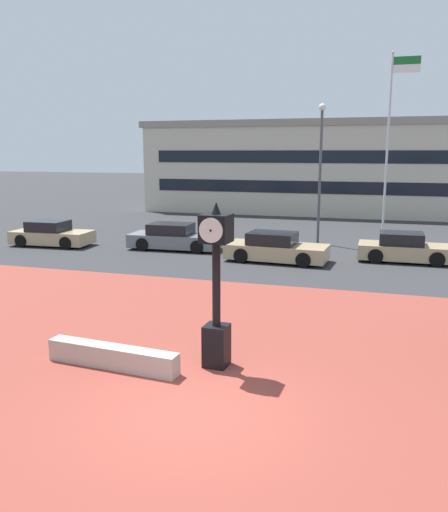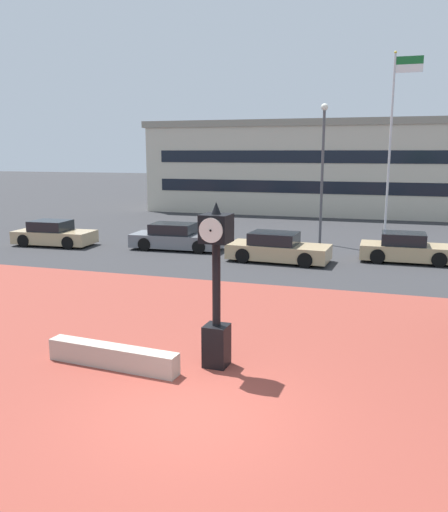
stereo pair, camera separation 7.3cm
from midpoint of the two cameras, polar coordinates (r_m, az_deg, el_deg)
The scene contains 11 objects.
ground_plane at distance 10.22m, azimuth -3.53°, elevation -16.57°, with size 200.00×200.00×0.00m, color #2D2D30.
plaza_brick_paving at distance 12.71m, azimuth 1.09°, elevation -10.76°, with size 44.00×13.77×0.01m, color brown.
planter_wall at distance 12.27m, azimuth -12.17°, elevation -10.62°, with size 3.20×0.40×0.50m, color #ADA393.
street_clock at distance 11.60m, azimuth -1.02°, elevation -3.48°, with size 0.64×0.73×3.72m.
car_street_near at distance 26.16m, azimuth -5.49°, elevation 1.98°, with size 4.56×1.99×1.28m.
car_street_mid at distance 24.44m, azimuth 18.87°, elevation 0.76°, with size 4.02×1.83×1.28m.
car_street_far at distance 23.28m, azimuth 5.53°, elevation 0.82°, with size 4.52×2.13×1.28m.
car_street_distant at distance 28.53m, azimuth -18.26°, elevation 2.23°, with size 4.14×2.03×1.28m.
flagpole_primary at distance 29.48m, azimuth 17.49°, elevation 12.26°, with size 1.44×0.14×9.77m.
civic_building at distance 44.88m, azimuth 10.40°, elevation 9.53°, with size 27.18×11.82×7.09m.
street_lamp_post at distance 27.79m, azimuth 10.33°, elevation 10.16°, with size 0.36×0.36×7.13m.
Camera 1 is at (3.17, -8.46, 4.77)m, focal length 36.92 mm.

